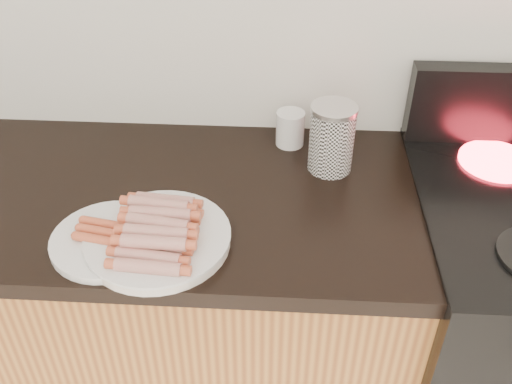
# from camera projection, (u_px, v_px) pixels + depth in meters

# --- Properties ---
(cabinet_base) EXTENTS (2.20, 0.59, 0.86)m
(cabinet_base) POSITION_uv_depth(u_px,v_px,m) (3.00, 317.00, 1.63)
(cabinet_base) COLOR #B67634
(cabinet_base) RESTS_ON floor
(burner_far_left) EXTENTS (0.18, 0.18, 0.01)m
(burner_far_left) POSITION_uv_depth(u_px,v_px,m) (496.00, 161.00, 1.40)
(burner_far_left) COLOR #FF1E2D
(burner_far_left) RESTS_ON stove
(main_plate) EXTENTS (0.38, 0.38, 0.02)m
(main_plate) POSITION_uv_depth(u_px,v_px,m) (158.00, 240.00, 1.18)
(main_plate) COLOR white
(main_plate) RESTS_ON counter_slab
(side_plate) EXTENTS (0.28, 0.28, 0.02)m
(side_plate) POSITION_uv_depth(u_px,v_px,m) (110.00, 240.00, 1.18)
(side_plate) COLOR silver
(side_plate) RESTS_ON counter_slab
(hotdog_pile) EXTENTS (0.13, 0.25, 0.05)m
(hotdog_pile) POSITION_uv_depth(u_px,v_px,m) (157.00, 228.00, 1.16)
(hotdog_pile) COLOR brown
(hotdog_pile) RESTS_ON main_plate
(plain_sausages) EXTENTS (0.13, 0.09, 0.02)m
(plain_sausages) POSITION_uv_depth(u_px,v_px,m) (108.00, 233.00, 1.17)
(plain_sausages) COLOR tan
(plain_sausages) RESTS_ON side_plate
(canister) EXTENTS (0.11, 0.11, 0.17)m
(canister) POSITION_uv_depth(u_px,v_px,m) (332.00, 138.00, 1.35)
(canister) COLOR silver
(canister) RESTS_ON counter_slab
(mug) EXTENTS (0.09, 0.09, 0.09)m
(mug) POSITION_uv_depth(u_px,v_px,m) (290.00, 128.00, 1.47)
(mug) COLOR white
(mug) RESTS_ON counter_slab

